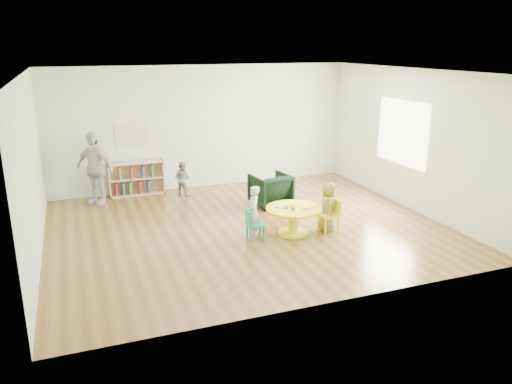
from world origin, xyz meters
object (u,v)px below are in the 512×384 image
at_px(kid_chair_left, 253,223).
at_px(child_right, 328,206).
at_px(toddler, 182,179).
at_px(armchair, 271,190).
at_px(child_left, 253,213).
at_px(bookshelf, 136,178).
at_px(activity_table, 294,216).
at_px(kid_chair_right, 331,214).
at_px(adult_caretaker, 95,168).

relative_size(kid_chair_left, child_right, 0.61).
bearing_deg(toddler, armchair, -179.73).
bearing_deg(child_left, kid_chair_left, -7.34).
bearing_deg(armchair, kid_chair_left, 51.21).
bearing_deg(bookshelf, child_right, -50.05).
height_order(activity_table, kid_chair_left, kid_chair_left).
distance_m(kid_chair_right, child_right, 0.15).
distance_m(bookshelf, child_right, 4.56).
bearing_deg(kid_chair_right, child_left, 82.43).
relative_size(child_right, adult_caretaker, 0.59).
bearing_deg(bookshelf, kid_chair_left, -66.21).
xyz_separation_m(child_left, adult_caretaker, (-2.41, 3.00, 0.30)).
bearing_deg(child_left, kid_chair_right, 102.53).
distance_m(activity_table, kid_chair_right, 0.69).
relative_size(bookshelf, toddler, 1.56).
bearing_deg(armchair, kid_chair_right, 96.88).
bearing_deg(activity_table, toddler, 113.76).
height_order(kid_chair_left, kid_chair_right, kid_chair_right).
xyz_separation_m(bookshelf, adult_caretaker, (-0.86, -0.39, 0.40)).
bearing_deg(bookshelf, kid_chair_right, -50.21).
height_order(kid_chair_left, bookshelf, bookshelf).
bearing_deg(activity_table, bookshelf, 123.44).
xyz_separation_m(activity_table, kid_chair_right, (0.69, -0.11, -0.01)).
bearing_deg(kid_chair_right, toddler, 31.91).
bearing_deg(adult_caretaker, kid_chair_left, -9.14).
bearing_deg(kid_chair_right, child_right, 29.28).
distance_m(activity_table, toddler, 3.29).
bearing_deg(adult_caretaker, armchair, 20.18).
relative_size(kid_chair_right, toddler, 0.79).
bearing_deg(activity_table, child_left, 175.53).
relative_size(child_left, toddler, 1.22).
height_order(bookshelf, armchair, bookshelf).
bearing_deg(kid_chair_right, armchair, 13.60).
distance_m(kid_chair_right, toddler, 3.71).
height_order(activity_table, bookshelf, bookshelf).
height_order(kid_chair_right, child_left, child_left).
height_order(armchair, child_right, child_right).
relative_size(activity_table, toddler, 1.27).
bearing_deg(child_left, armchair, 167.88).
xyz_separation_m(kid_chair_left, toddler, (-0.57, 3.00, 0.09)).
distance_m(toddler, adult_caretaker, 1.85).
xyz_separation_m(child_right, toddler, (-1.97, 3.06, -0.07)).
relative_size(toddler, adult_caretaker, 0.50).
xyz_separation_m(kid_chair_right, child_right, (-0.04, 0.06, 0.13)).
bearing_deg(adult_caretaker, child_right, 3.59).
xyz_separation_m(armchair, child_right, (0.42, -1.69, 0.11)).
height_order(child_right, adult_caretaker, adult_caretaker).
xyz_separation_m(kid_chair_right, bookshelf, (-2.96, 3.56, 0.04)).
height_order(armchair, child_left, child_left).
relative_size(child_left, child_right, 1.04).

